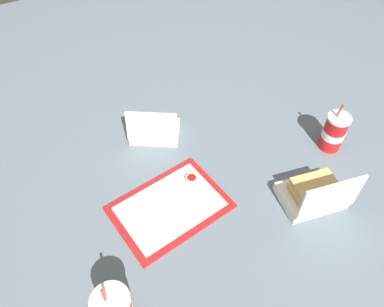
# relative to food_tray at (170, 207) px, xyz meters

# --- Properties ---
(ground_plane) EXTENTS (3.20, 3.20, 0.00)m
(ground_plane) POSITION_rel_food_tray_xyz_m (-0.21, -0.13, -0.01)
(ground_plane) COLOR slate
(food_tray) EXTENTS (0.40, 0.31, 0.01)m
(food_tray) POSITION_rel_food_tray_xyz_m (0.00, 0.00, 0.00)
(food_tray) COLOR red
(food_tray) RESTS_ON ground_plane
(ketchup_cup) EXTENTS (0.04, 0.04, 0.02)m
(ketchup_cup) POSITION_rel_food_tray_xyz_m (-0.11, -0.05, 0.02)
(ketchup_cup) COLOR white
(ketchup_cup) RESTS_ON food_tray
(napkin_stack) EXTENTS (0.10, 0.10, 0.00)m
(napkin_stack) POSITION_rel_food_tray_xyz_m (0.01, -0.05, 0.01)
(napkin_stack) COLOR white
(napkin_stack) RESTS_ON food_tray
(plastic_fork) EXTENTS (0.11, 0.05, 0.00)m
(plastic_fork) POSITION_rel_food_tray_xyz_m (-0.09, 0.03, 0.01)
(plastic_fork) COLOR white
(plastic_fork) RESTS_ON food_tray
(clamshell_hotdog_front) EXTENTS (0.23, 0.21, 0.16)m
(clamshell_hotdog_front) POSITION_rel_food_tray_xyz_m (-0.10, -0.33, 0.03)
(clamshell_hotdog_front) COLOR white
(clamshell_hotdog_front) RESTS_ON ground_plane
(clamshell_sandwich_back) EXTENTS (0.23, 0.20, 0.19)m
(clamshell_sandwich_back) POSITION_rel_food_tray_xyz_m (-0.44, 0.21, 0.04)
(clamshell_sandwich_back) COLOR white
(clamshell_sandwich_back) RESTS_ON ground_plane
(soda_cup_corner) EXTENTS (0.09, 0.09, 0.21)m
(soda_cup_corner) POSITION_rel_food_tray_xyz_m (-0.67, 0.04, 0.07)
(soda_cup_corner) COLOR red
(soda_cup_corner) RESTS_ON ground_plane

